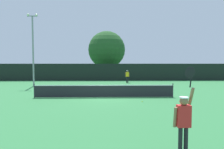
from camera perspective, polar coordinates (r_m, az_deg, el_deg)
ground_plane at (r=16.01m, az=-2.19°, el=-6.29°), size 120.00×120.00×0.00m
tennis_net at (r=15.94m, az=-2.19°, el=-4.47°), size 10.65×0.08×1.07m
perimeter_fence at (r=30.64m, az=-1.74°, el=0.66°), size 39.40×0.12×2.49m
player_serving at (r=6.38m, az=19.04°, el=-10.88°), size 0.68×0.40×2.56m
player_receiving at (r=27.42m, az=4.21°, el=-0.19°), size 0.57×0.24×1.62m
tennis_ball at (r=14.32m, az=8.26°, el=-7.34°), size 0.07×0.07×0.07m
light_pole at (r=24.96m, az=-20.82°, el=7.51°), size 1.18×0.28×8.05m
large_tree at (r=36.28m, az=-1.46°, el=6.79°), size 6.37×6.37×8.05m
parked_car_near at (r=39.75m, az=13.48°, el=0.52°), size 2.15×4.31×1.69m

